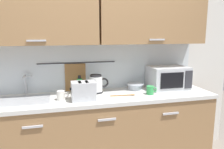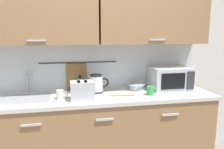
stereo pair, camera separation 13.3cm
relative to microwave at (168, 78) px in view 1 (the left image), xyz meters
name	(u,v)px [view 1 (the left image)]	position (x,y,z in m)	size (l,w,h in m)	color
counter_unit	(100,133)	(-0.87, -0.11, -0.58)	(2.53, 0.64, 0.90)	#997047
back_wall_assembly	(96,37)	(-0.86, 0.12, 0.49)	(3.70, 0.41, 2.50)	silver
sink_faucet	(25,82)	(-1.65, 0.12, 0.01)	(0.09, 0.17, 0.22)	#B2B5BA
microwave	(168,78)	(0.00, 0.00, 0.00)	(0.46, 0.35, 0.27)	silver
electric_kettle	(96,84)	(-0.89, 0.01, -0.03)	(0.23, 0.16, 0.21)	black
dish_soap_bottle	(80,85)	(-1.07, 0.08, -0.05)	(0.06, 0.06, 0.20)	green
mug_near_sink	(61,95)	(-1.28, -0.18, -0.09)	(0.12, 0.08, 0.09)	silver
mixing_bowl	(135,86)	(-0.41, 0.04, -0.09)	(0.21, 0.21, 0.08)	#A5ADB7
toaster	(83,91)	(-1.06, -0.24, -0.04)	(0.26, 0.17, 0.19)	#B7BABF
mug_by_kettle	(150,90)	(-0.32, -0.20, -0.09)	(0.12, 0.08, 0.09)	green
wooden_spoon	(126,95)	(-0.60, -0.19, -0.13)	(0.28, 0.05, 0.01)	#9E7042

